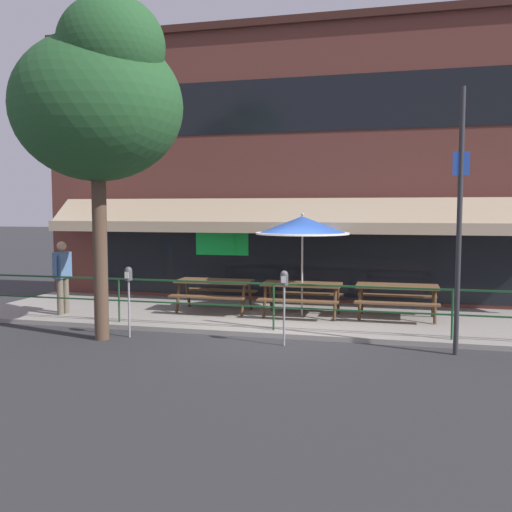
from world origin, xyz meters
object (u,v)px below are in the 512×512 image
at_px(picnic_table_centre, 302,290).
at_px(parking_meter_far, 284,285).
at_px(street_sign_pole, 459,220).
at_px(patio_umbrella_centre, 302,226).
at_px(pedestrian_walking, 62,273).
at_px(street_tree_curbside, 99,97).
at_px(picnic_table_left, 214,287).
at_px(parking_meter_near, 129,280).
at_px(picnic_table_right, 397,292).

xyz_separation_m(picnic_table_centre, parking_meter_far, (0.09, -2.50, 0.44)).
height_order(picnic_table_centre, street_sign_pole, street_sign_pole).
relative_size(patio_umbrella_centre, pedestrian_walking, 1.39).
relative_size(street_sign_pole, street_tree_curbside, 0.72).
height_order(picnic_table_left, parking_meter_far, parking_meter_far).
relative_size(parking_meter_far, street_sign_pole, 0.31).
distance_m(picnic_table_left, street_sign_pole, 6.06).
bearing_deg(picnic_table_left, street_sign_pole, -24.98).
bearing_deg(parking_meter_far, patio_umbrella_centre, 91.93).
height_order(patio_umbrella_centre, parking_meter_near, patio_umbrella_centre).
height_order(patio_umbrella_centre, street_sign_pole, street_sign_pole).
bearing_deg(picnic_table_left, picnic_table_centre, -1.15).
bearing_deg(parking_meter_near, pedestrian_walking, 149.16).
bearing_deg(picnic_table_right, pedestrian_walking, -170.36).
xyz_separation_m(pedestrian_walking, street_sign_pole, (8.64, -1.31, 1.32)).
height_order(picnic_table_left, patio_umbrella_centre, patio_umbrella_centre).
xyz_separation_m(picnic_table_centre, picnic_table_right, (2.13, 0.19, 0.00)).
relative_size(picnic_table_left, picnic_table_right, 1.00).
bearing_deg(parking_meter_far, street_sign_pole, 1.59).
height_order(parking_meter_far, street_sign_pole, street_sign_pole).
bearing_deg(parking_meter_far, parking_meter_near, -179.07).
bearing_deg(picnic_table_right, street_sign_pole, -68.48).
height_order(picnic_table_left, parking_meter_near, parking_meter_near).
height_order(picnic_table_centre, patio_umbrella_centre, patio_umbrella_centre).
bearing_deg(parking_meter_far, picnic_table_right, 52.78).
bearing_deg(parking_meter_far, street_tree_curbside, -173.03).
distance_m(picnic_table_left, parking_meter_far, 3.40).
bearing_deg(street_tree_curbside, picnic_table_left, 66.77).
relative_size(patio_umbrella_centre, street_sign_pole, 0.51).
distance_m(picnic_table_left, pedestrian_walking, 3.57).
distance_m(pedestrian_walking, street_sign_pole, 8.84).
relative_size(picnic_table_left, street_sign_pole, 0.39).
distance_m(patio_umbrella_centre, parking_meter_far, 2.74).
bearing_deg(pedestrian_walking, parking_meter_far, -14.06).
bearing_deg(patio_umbrella_centre, street_tree_curbside, -138.97).
xyz_separation_m(picnic_table_left, street_tree_curbside, (-1.28, -2.97, 3.97)).
height_order(picnic_table_left, pedestrian_walking, pedestrian_walking).
relative_size(picnic_table_centre, parking_meter_near, 1.27).
relative_size(pedestrian_walking, street_sign_pole, 0.37).
bearing_deg(picnic_table_left, street_tree_curbside, -113.23).
bearing_deg(picnic_table_left, parking_meter_far, -49.00).
bearing_deg(patio_umbrella_centre, pedestrian_walking, -168.26).
bearing_deg(street_sign_pole, parking_meter_near, -178.75).
relative_size(picnic_table_right, street_tree_curbside, 0.28).
distance_m(picnic_table_right, pedestrian_walking, 7.73).
bearing_deg(picnic_table_right, patio_umbrella_centre, -175.88).
distance_m(parking_meter_near, street_sign_pole, 6.34).
distance_m(patio_umbrella_centre, street_sign_pole, 4.00).
height_order(patio_umbrella_centre, parking_meter_far, patio_umbrella_centre).
xyz_separation_m(patio_umbrella_centre, parking_meter_near, (-3.06, -2.59, -1.03)).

